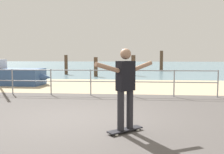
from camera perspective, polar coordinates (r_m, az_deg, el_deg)
The scene contains 11 objects.
ground_plane at distance 5.20m, azimuth -9.40°, elevation -12.81°, with size 24.00×10.00×0.04m, color #514C49.
beach_strip at distance 12.95m, azimuth -0.34°, elevation -2.02°, with size 24.00×6.00×0.04m, color tan.
sea_surface at distance 40.84m, azimuth 3.60°, elevation 2.79°, with size 72.00×50.00×0.04m, color slate.
railing_fence at distance 9.76m, azimuth -9.71°, elevation -0.27°, with size 11.37×0.05×1.05m.
sailboat at distance 14.35m, azimuth -23.78°, elevation 0.36°, with size 4.99×1.60×5.73m.
skateboard at distance 5.11m, azimuth 3.13°, elevation -12.30°, with size 0.73×0.68×0.08m.
skateboarder at distance 4.91m, azimuth 3.18°, elevation -1.65°, with size 1.14×1.03×1.65m.
groyne_post_0 at distance 20.74m, azimuth -10.76°, elevation 2.84°, with size 0.27×0.27×1.65m, color #513826.
groyne_post_1 at distance 18.35m, azimuth -3.85°, elevation 2.37°, with size 0.29×0.29×1.48m, color #513826.
groyne_post_2 at distance 19.33m, azimuth 5.03°, elevation 2.73°, with size 0.34×0.34×1.64m, color #513826.
groyne_post_3 at distance 25.28m, azimuth 11.54°, elevation 3.70°, with size 0.33×0.33×2.10m, color #513826.
Camera 1 is at (1.28, -5.79, 1.59)m, focal length 38.86 mm.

